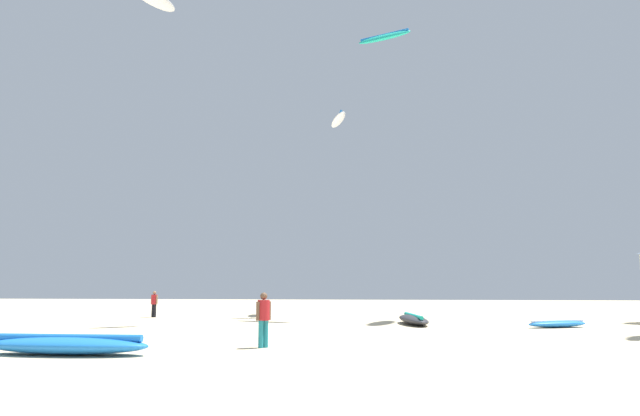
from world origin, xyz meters
TOP-DOWN VIEW (x-y plane):
  - ground_plane at (0.00, 0.00)m, footprint 120.00×120.00m
  - person_foreground at (-0.46, 6.63)m, footprint 0.42×0.47m
  - person_midground at (-10.29, 22.07)m, footprint 0.49×0.36m
  - kite_grounded_near at (5.09, 17.44)m, footprint 1.81×4.49m
  - kite_grounded_mid at (11.66, 16.06)m, footprint 3.18×1.92m
  - kite_grounded_far at (-5.77, 4.28)m, footprint 4.94×1.47m
  - kite_aloft_0 at (0.76, 27.02)m, footprint 1.68×3.67m
  - kite_aloft_4 at (3.99, 22.50)m, footprint 3.66×2.40m

SIDE VIEW (x-z plane):
  - ground_plane at x=0.00m, z-range 0.00..0.00m
  - kite_grounded_mid at x=11.66m, z-range -0.01..0.36m
  - kite_grounded_near at x=5.09m, z-range -0.03..0.54m
  - kite_grounded_far at x=-5.77m, z-range -0.02..0.58m
  - person_midground at x=-10.29m, z-range 0.13..1.72m
  - person_foreground at x=-0.46m, z-range 0.15..1.91m
  - kite_aloft_0 at x=0.76m, z-range 13.21..13.98m
  - kite_aloft_4 at x=3.99m, z-range 17.17..17.99m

